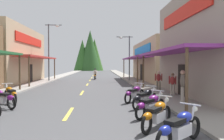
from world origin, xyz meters
TOP-DOWN VIEW (x-y plane):
  - ground at (0.00, 28.21)m, footprint 9.03×86.42m
  - sidewalk_left at (-5.55, 28.21)m, footprint 2.07×86.42m
  - sidewalk_right at (5.55, 28.21)m, footprint 2.07×86.42m
  - centerline_dashes at (0.00, 31.91)m, footprint 0.16×62.23m
  - storefront_right_far at (9.87, 25.72)m, footprint 8.44×13.75m
  - streetlamp_left at (-4.65, 25.26)m, footprint 1.98×0.30m
  - streetlamp_right at (4.61, 25.04)m, footprint 1.98×0.30m
  - motorcycle_parked_right_0 at (3.40, 4.54)m, footprint 1.72×1.43m
  - motorcycle_parked_right_1 at (3.20, 5.99)m, footprint 1.45×1.70m
  - motorcycle_parked_right_2 at (3.36, 7.55)m, footprint 1.60×1.57m
  - motorcycle_parked_right_3 at (3.53, 9.31)m, footprint 1.60×1.57m
  - motorcycle_parked_right_4 at (3.26, 10.88)m, footprint 1.43×1.72m
  - motorcycle_parked_left_3 at (-3.40, 9.62)m, footprint 1.88×1.20m
  - motorcycle_parked_left_4 at (-3.58, 11.03)m, footprint 1.40×1.74m
  - rider_cruising_lead at (0.64, 28.29)m, footprint 0.60×2.14m
  - pedestrian_by_shop at (5.75, 10.28)m, footprint 0.31×0.57m
  - pedestrian_browsing at (5.81, 15.15)m, footprint 0.52×0.39m
  - pedestrian_waiting at (6.07, 12.78)m, footprint 0.42×0.48m
  - treeline_backdrop at (-2.34, 69.38)m, footprint 9.72×10.05m

SIDE VIEW (x-z plane):
  - ground at x=0.00m, z-range -0.10..0.00m
  - centerline_dashes at x=0.00m, z-range 0.00..0.01m
  - sidewalk_left at x=-5.55m, z-range 0.00..0.12m
  - sidewalk_right at x=5.55m, z-range 0.00..0.12m
  - motorcycle_parked_right_0 at x=3.40m, z-range -0.03..1.01m
  - motorcycle_parked_right_1 at x=3.20m, z-range -0.03..1.01m
  - motorcycle_parked_right_2 at x=3.36m, z-range -0.03..1.01m
  - motorcycle_parked_right_3 at x=3.53m, z-range -0.03..1.01m
  - motorcycle_parked_right_4 at x=3.26m, z-range -0.03..1.01m
  - motorcycle_parked_left_3 at x=-3.40m, z-range -0.03..1.01m
  - motorcycle_parked_left_4 at x=-3.58m, z-range -0.03..1.01m
  - rider_cruising_lead at x=0.64m, z-range -0.13..1.44m
  - pedestrian_waiting at x=6.07m, z-range 0.11..1.65m
  - pedestrian_browsing at x=5.81m, z-range 0.12..1.73m
  - pedestrian_by_shop at x=5.75m, z-range 0.15..1.95m
  - storefront_right_far at x=9.87m, z-range 0.00..5.00m
  - streetlamp_right at x=4.61m, z-range 0.89..6.45m
  - streetlamp_left at x=-4.65m, z-range 0.96..7.93m
  - treeline_backdrop at x=-2.34m, z-range -0.95..12.26m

